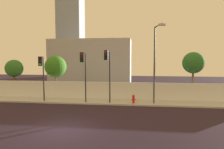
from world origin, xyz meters
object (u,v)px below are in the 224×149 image
object	(u,v)px
traffic_light_left	(108,65)
roadside_tree_midleft	(56,67)
street_lamp_curbside	(155,58)
roadside_tree_midright	(193,63)
traffic_light_right	(84,66)
roadside_tree_leftmost	(14,69)
fire_hydrant	(133,99)
traffic_light_center	(42,69)

from	to	relation	value
traffic_light_left	roadside_tree_midleft	distance (m)	7.56
street_lamp_curbside	roadside_tree_midright	distance (m)	5.27
traffic_light_right	roadside_tree_leftmost	xyz separation A→B (m)	(-9.54, 3.86, -0.48)
roadside_tree_leftmost	roadside_tree_midleft	distance (m)	5.16
fire_hydrant	roadside_tree_leftmost	xyz separation A→B (m)	(-14.23, 3.02, 2.66)
roadside_tree_midleft	roadside_tree_leftmost	bearing A→B (deg)	180.00
roadside_tree_leftmost	roadside_tree_midright	bearing A→B (deg)	0.00
traffic_light_left	roadside_tree_midright	xyz separation A→B (m)	(8.65, 3.56, 0.15)
traffic_light_center	traffic_light_right	distance (m)	4.32
fire_hydrant	roadside_tree_midleft	bearing A→B (deg)	161.62
roadside_tree_midright	traffic_light_center	bearing A→B (deg)	-166.60
traffic_light_center	street_lamp_curbside	distance (m)	11.07
traffic_light_center	fire_hydrant	world-z (taller)	traffic_light_center
traffic_light_right	roadside_tree_midleft	xyz separation A→B (m)	(-4.38, 3.86, -0.22)
traffic_light_left	traffic_light_center	bearing A→B (deg)	-179.40
traffic_light_center	roadside_tree_midleft	bearing A→B (deg)	91.27
traffic_light_center	roadside_tree_midleft	distance (m)	3.63
traffic_light_center	roadside_tree_midright	bearing A→B (deg)	13.40
traffic_light_left	street_lamp_curbside	xyz separation A→B (m)	(4.43, 0.43, 0.65)
traffic_light_left	traffic_light_right	bearing A→B (deg)	-172.52
street_lamp_curbside	roadside_tree_leftmost	size ratio (longest dim) A/B	1.69
traffic_light_right	roadside_tree_midright	xyz separation A→B (m)	(10.92, 3.86, 0.26)
traffic_light_center	fire_hydrant	xyz separation A→B (m)	(8.99, 0.61, -2.86)
street_lamp_curbside	fire_hydrant	bearing A→B (deg)	176.78
fire_hydrant	roadside_tree_midright	world-z (taller)	roadside_tree_midright
traffic_light_center	roadside_tree_midleft	xyz separation A→B (m)	(-0.08, 3.63, 0.06)
traffic_light_center	roadside_tree_leftmost	size ratio (longest dim) A/B	1.05
street_lamp_curbside	roadside_tree_leftmost	distance (m)	16.59
traffic_light_right	roadside_tree_leftmost	distance (m)	10.30
traffic_light_left	roadside_tree_midleft	xyz separation A→B (m)	(-6.66, 3.56, -0.32)
traffic_light_left	traffic_light_center	world-z (taller)	traffic_light_left
fire_hydrant	roadside_tree_midleft	xyz separation A→B (m)	(-9.08, 3.02, 2.93)
street_lamp_curbside	roadside_tree_midright	size ratio (longest dim) A/B	1.42
fire_hydrant	roadside_tree_leftmost	size ratio (longest dim) A/B	0.19
roadside_tree_leftmost	roadside_tree_midleft	size ratio (longest dim) A/B	0.90
traffic_light_center	fire_hydrant	distance (m)	9.46
fire_hydrant	traffic_light_left	bearing A→B (deg)	-167.32
traffic_light_center	roadside_tree_leftmost	distance (m)	6.37
traffic_light_center	roadside_tree_leftmost	xyz separation A→B (m)	(-5.24, 3.63, -0.20)
traffic_light_right	street_lamp_curbside	distance (m)	6.79
roadside_tree_leftmost	street_lamp_curbside	bearing A→B (deg)	-10.90
traffic_light_left	fire_hydrant	distance (m)	4.08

